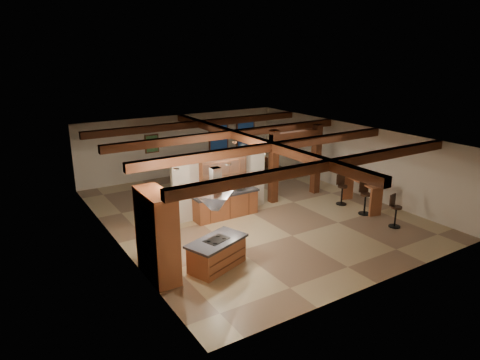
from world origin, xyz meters
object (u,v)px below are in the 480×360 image
object	(u,v)px
bar_counter	(361,189)
dining_table	(201,185)
kitchen_island	(217,253)
sofa	(244,164)

from	to	relation	value
bar_counter	dining_table	bearing A→B (deg)	132.71
kitchen_island	sofa	world-z (taller)	kitchen_island
kitchen_island	dining_table	world-z (taller)	kitchen_island
bar_counter	sofa	bearing A→B (deg)	97.92
kitchen_island	sofa	bearing A→B (deg)	53.12
kitchen_island	dining_table	bearing A→B (deg)	66.79
kitchen_island	bar_counter	distance (m)	7.13
dining_table	sofa	bearing A→B (deg)	24.92
sofa	bar_counter	distance (m)	6.94
sofa	dining_table	bearing A→B (deg)	45.39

